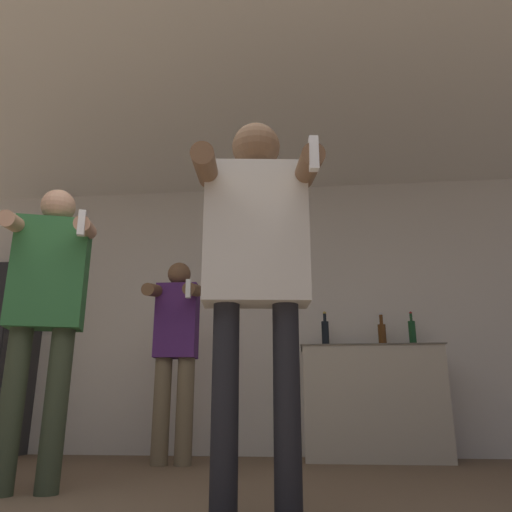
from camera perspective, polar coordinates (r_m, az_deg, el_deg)
wall_back at (r=4.81m, az=-2.14°, el=-6.59°), size 7.00×0.06×2.55m
ceiling_slab at (r=3.75m, az=-5.52°, el=18.21°), size 7.00×3.82×0.05m
counter at (r=4.44m, az=13.17°, el=-15.96°), size 1.17×0.54×0.91m
bottle_clear_vodka at (r=4.52m, az=7.93°, el=-8.74°), size 0.06×0.06×0.33m
bottle_brown_liquor at (r=4.56m, az=14.22°, el=-8.62°), size 0.07×0.07×0.31m
bottle_dark_rum at (r=4.61m, az=17.44°, el=-8.40°), size 0.06×0.06×0.31m
person_woman_foreground at (r=2.19m, az=0.02°, el=0.33°), size 0.57×0.53×1.72m
person_man_side at (r=3.03m, az=-22.84°, el=-4.82°), size 0.54×0.51×1.67m
person_spectator_back at (r=4.07m, az=-9.17°, el=-9.91°), size 0.42×0.48×1.57m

